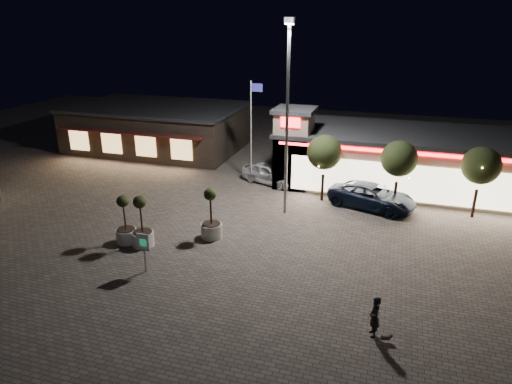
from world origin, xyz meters
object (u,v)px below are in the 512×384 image
(planter_mid, at_px, (126,228))
(valet_sign, at_px, (144,245))
(pedestrian, at_px, (374,317))
(pickup_truck, at_px, (372,196))
(white_sedan, at_px, (269,174))
(planter_left, at_px, (142,230))

(planter_mid, relative_size, valet_sign, 1.37)
(planter_mid, bearing_deg, pedestrian, -16.70)
(pickup_truck, height_order, valet_sign, valet_sign)
(pedestrian, xyz_separation_m, planter_mid, (-14.38, 4.31, -0.01))
(pickup_truck, bearing_deg, white_sedan, 89.05)
(pedestrian, xyz_separation_m, valet_sign, (-11.62, 1.71, 0.59))
(pickup_truck, height_order, white_sedan, pickup_truck)
(pedestrian, bearing_deg, planter_left, -122.72)
(white_sedan, bearing_deg, planter_mid, 177.73)
(planter_mid, bearing_deg, valet_sign, -43.29)
(planter_left, distance_m, valet_sign, 3.05)
(pickup_truck, xyz_separation_m, planter_left, (-12.18, -9.73, 0.13))
(planter_left, bearing_deg, white_sedan, 71.77)
(planter_left, distance_m, planter_mid, 1.15)
(white_sedan, bearing_deg, pickup_truck, -87.29)
(planter_left, bearing_deg, pickup_truck, 38.62)
(white_sedan, height_order, planter_left, planter_left)
(pedestrian, distance_m, valet_sign, 11.76)
(pickup_truck, xyz_separation_m, planter_mid, (-13.32, -9.65, 0.09))
(white_sedan, relative_size, pedestrian, 2.54)
(pedestrian, relative_size, valet_sign, 0.85)
(pedestrian, relative_size, planter_mid, 0.62)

